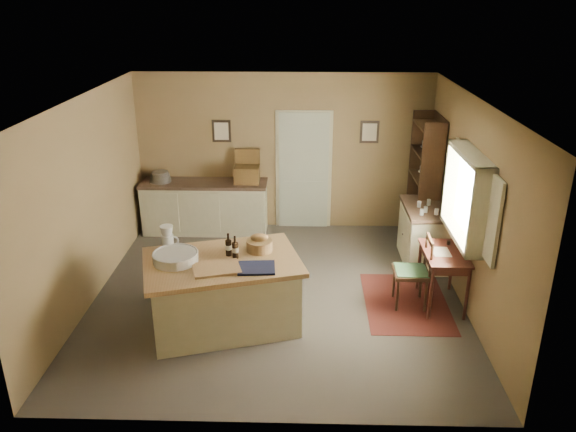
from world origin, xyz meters
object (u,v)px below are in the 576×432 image
object	(u,v)px
work_island	(223,291)
shelving_unit	(427,181)
desk_chair	(411,272)
writing_desk	(444,259)
sideboard	(206,205)
right_cabinet	(423,234)

from	to	relation	value
work_island	shelving_unit	distance (m)	4.04
desk_chair	shelving_unit	world-z (taller)	shelving_unit
work_island	writing_desk	world-z (taller)	work_island
sideboard	work_island	bearing A→B (deg)	-76.74
desk_chair	right_cabinet	distance (m)	1.39
work_island	desk_chair	bearing A→B (deg)	-3.06
sideboard	writing_desk	xyz separation A→B (m)	(3.54, -2.38, 0.19)
sideboard	writing_desk	size ratio (longest dim) A/B	2.46
work_island	right_cabinet	bearing A→B (deg)	17.48
writing_desk	work_island	bearing A→B (deg)	-168.11
writing_desk	right_cabinet	world-z (taller)	right_cabinet
work_island	sideboard	bearing A→B (deg)	87.18
writing_desk	desk_chair	xyz separation A→B (m)	(-0.42, -0.04, -0.18)
sideboard	desk_chair	bearing A→B (deg)	-37.77
writing_desk	right_cabinet	bearing A→B (deg)	90.01
sideboard	desk_chair	world-z (taller)	sideboard
desk_chair	right_cabinet	size ratio (longest dim) A/B	0.87
writing_desk	desk_chair	distance (m)	0.46
desk_chair	work_island	bearing A→B (deg)	-165.62
desk_chair	right_cabinet	xyz separation A→B (m)	(0.42, 1.33, -0.03)
sideboard	shelving_unit	bearing A→B (deg)	-4.98
work_island	desk_chair	xyz separation A→B (m)	(2.42, 0.56, 0.00)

